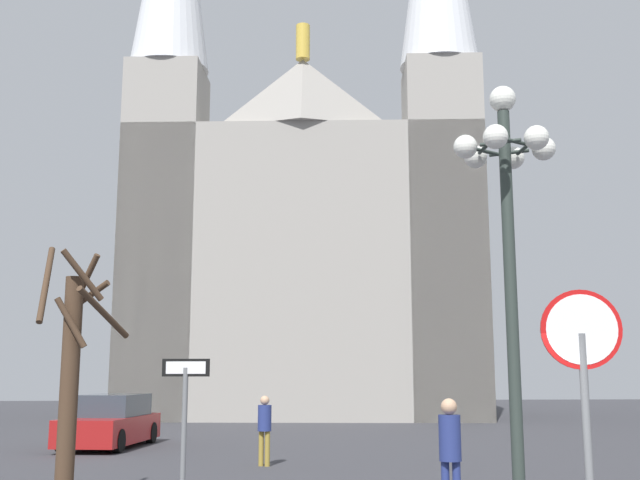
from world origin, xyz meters
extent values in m
cube|color=gray|center=(1.02, 35.46, 7.02)|extent=(18.71, 14.92, 14.05)
pyramid|color=gray|center=(0.42, 29.93, 15.80)|extent=(6.27, 2.65, 3.50)
cylinder|color=gold|center=(0.42, 29.93, 18.45)|extent=(0.70, 0.70, 1.80)
cube|color=gray|center=(-6.33, 31.49, 8.69)|extent=(4.01, 4.01, 17.39)
cube|color=gray|center=(7.34, 30.00, 8.69)|extent=(4.01, 4.01, 17.39)
cylinder|color=slate|center=(1.51, 1.04, 1.25)|extent=(0.08, 0.08, 2.50)
cylinder|color=red|center=(1.51, 1.04, 2.54)|extent=(0.76, 0.18, 0.77)
cylinder|color=white|center=(1.51, 1.02, 2.54)|extent=(0.67, 0.13, 0.68)
cylinder|color=slate|center=(-2.56, 4.37, 1.10)|extent=(0.07, 0.07, 2.20)
cube|color=black|center=(-2.56, 4.37, 2.20)|extent=(0.64, 0.16, 0.23)
cube|color=white|center=(-2.56, 4.35, 2.20)|extent=(0.54, 0.12, 0.16)
cylinder|color=#2D3833|center=(1.66, 3.51, 2.80)|extent=(0.16, 0.16, 5.60)
sphere|color=white|center=(1.66, 3.51, 5.78)|extent=(0.35, 0.35, 0.35)
sphere|color=white|center=(2.19, 3.51, 5.10)|extent=(0.32, 0.32, 0.32)
cylinder|color=#2D3833|center=(1.93, 3.51, 5.10)|extent=(0.05, 0.54, 0.05)
sphere|color=white|center=(1.93, 3.97, 5.10)|extent=(0.32, 0.32, 0.32)
cylinder|color=#2D3833|center=(1.79, 3.74, 5.10)|extent=(0.49, 0.31, 0.05)
sphere|color=white|center=(1.39, 3.97, 5.10)|extent=(0.32, 0.32, 0.32)
cylinder|color=#2D3833|center=(1.52, 3.74, 5.10)|extent=(0.49, 0.31, 0.05)
sphere|color=white|center=(1.12, 3.51, 5.10)|extent=(0.32, 0.32, 0.32)
cylinder|color=#2D3833|center=(1.39, 3.51, 5.10)|extent=(0.05, 0.54, 0.05)
sphere|color=white|center=(1.39, 3.04, 5.10)|extent=(0.32, 0.32, 0.32)
cylinder|color=#2D3833|center=(1.52, 3.27, 5.10)|extent=(0.49, 0.31, 0.05)
sphere|color=white|center=(1.93, 3.04, 5.10)|extent=(0.32, 0.32, 0.32)
cylinder|color=#2D3833|center=(1.79, 3.27, 5.10)|extent=(0.49, 0.31, 0.05)
cylinder|color=#473323|center=(-4.60, 6.61, 1.84)|extent=(0.29, 0.29, 3.69)
cylinder|color=#473323|center=(-4.44, 6.95, 3.40)|extent=(0.76, 0.44, 0.52)
cylinder|color=#473323|center=(-4.43, 6.33, 3.68)|extent=(0.68, 0.48, 0.82)
cylinder|color=#473323|center=(-4.58, 6.39, 2.92)|extent=(0.55, 0.15, 0.82)
cylinder|color=#473323|center=(-4.06, 6.34, 3.08)|extent=(0.67, 1.17, 0.76)
cylinder|color=#473323|center=(-5.05, 6.56, 3.56)|extent=(0.22, 0.99, 1.36)
cylinder|color=#473323|center=(-4.45, 6.79, 3.72)|extent=(0.49, 0.45, 0.73)
cube|color=maroon|center=(-5.93, 17.54, 0.52)|extent=(2.42, 4.77, 0.75)
cube|color=#333D47|center=(-5.89, 17.76, 1.22)|extent=(1.95, 2.76, 0.63)
cylinder|color=black|center=(-5.38, 15.89, 0.32)|extent=(0.31, 0.67, 0.64)
cylinder|color=black|center=(-6.94, 16.13, 0.32)|extent=(0.31, 0.67, 0.64)
cylinder|color=black|center=(-4.91, 18.95, 0.32)|extent=(0.31, 0.67, 0.64)
cylinder|color=black|center=(-6.47, 19.19, 0.32)|extent=(0.31, 0.67, 0.64)
cylinder|color=olive|center=(-1.35, 12.43, 0.40)|extent=(0.12, 0.12, 0.80)
cylinder|color=olive|center=(-1.50, 12.50, 0.40)|extent=(0.12, 0.12, 0.80)
cylinder|color=navy|center=(-1.42, 12.47, 1.10)|extent=(0.32, 0.32, 0.60)
sphere|color=tan|center=(-1.42, 12.47, 1.51)|extent=(0.22, 0.22, 0.22)
cylinder|color=navy|center=(1.20, 5.14, 1.20)|extent=(0.32, 0.32, 0.65)
sphere|color=tan|center=(1.20, 5.14, 1.65)|extent=(0.24, 0.24, 0.24)
camera|label=1|loc=(-1.59, -6.22, 2.10)|focal=43.34mm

